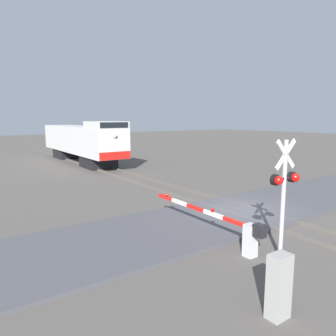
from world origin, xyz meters
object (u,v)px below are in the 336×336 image
locomotive (81,141)px  utility_cabinet (279,286)px  crossing_signal (284,186)px  crossing_gate (233,228)px

locomotive → utility_cabinet: locomotive is taller
crossing_signal → utility_cabinet: crossing_signal is taller
crossing_signal → crossing_gate: 2.25m
locomotive → crossing_signal: 25.32m
locomotive → utility_cabinet: (-5.44, -27.08, -1.41)m
crossing_signal → crossing_gate: size_ratio=0.65×
locomotive → crossing_gate: size_ratio=2.72×
crossing_gate → locomotive: bearing=81.8°
crossing_signal → locomotive: bearing=83.9°
locomotive → crossing_gate: locomotive is taller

